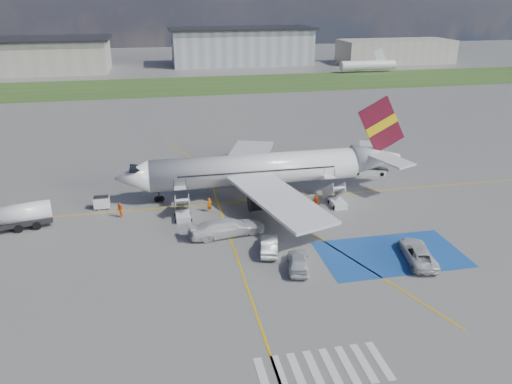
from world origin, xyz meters
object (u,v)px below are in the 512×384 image
fuel_tanker (12,220)px  car_silver_b (269,245)px  belt_loader (369,172)px  car_silver_a (298,261)px  gpu_cart (102,203)px  van_white_a (418,251)px  airliner (267,168)px  van_white_b (227,225)px

fuel_tanker → car_silver_b: size_ratio=1.86×
belt_loader → car_silver_a: car_silver_a is taller
gpu_cart → van_white_a: (30.71, -18.86, 0.28)m
airliner → van_white_b: bearing=-122.4°
fuel_tanker → belt_loader: 46.05m
van_white_a → van_white_b: 19.35m
belt_loader → car_silver_a: (-17.19, -23.06, 0.45)m
fuel_tanker → belt_loader: bearing=-0.9°
fuel_tanker → van_white_b: (22.55, -5.97, 0.01)m
belt_loader → van_white_b: van_white_b is taller
fuel_tanker → belt_loader: (45.19, 8.83, -0.82)m
fuel_tanker → car_silver_a: 31.41m
gpu_cart → van_white_b: bearing=-37.5°
van_white_b → airliner: bearing=-40.2°
car_silver_a → van_white_a: bearing=-169.8°
airliner → fuel_tanker: (-29.27, -4.62, -2.20)m
car_silver_a → car_silver_b: car_silver_a is taller
airliner → van_white_a: (10.46, -19.49, -2.43)m
airliner → gpu_cart: bearing=-178.2°
airliner → belt_loader: bearing=14.8°
airliner → car_silver_a: 19.07m
fuel_tanker → car_silver_a: fuel_tanker is taller
airliner → van_white_a: size_ratio=7.15×
gpu_cart → belt_loader: size_ratio=0.37×
car_silver_b → van_white_b: size_ratio=0.75×
car_silver_b → van_white_a: 14.30m
airliner → belt_loader: airliner is taller
airliner → fuel_tanker: 29.71m
belt_loader → van_white_b: 27.06m
belt_loader → car_silver_b: bearing=-116.8°
van_white_a → car_silver_b: bearing=-5.5°
gpu_cart → belt_loader: (36.16, 4.84, -0.32)m
airliner → car_silver_a: bearing=-93.9°
gpu_cart → belt_loader: bearing=6.5°
car_silver_b → van_white_b: (-3.56, 4.55, 0.45)m
van_white_b → fuel_tanker: bearing=67.3°
car_silver_b → van_white_b: 5.79m
airliner → van_white_b: 12.73m
van_white_a → fuel_tanker: bearing=-8.2°
van_white_a → van_white_b: (-17.18, 8.91, 0.24)m
car_silver_a → fuel_tanker: bearing=-13.6°
car_silver_a → van_white_b: (-5.45, 8.26, 0.39)m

